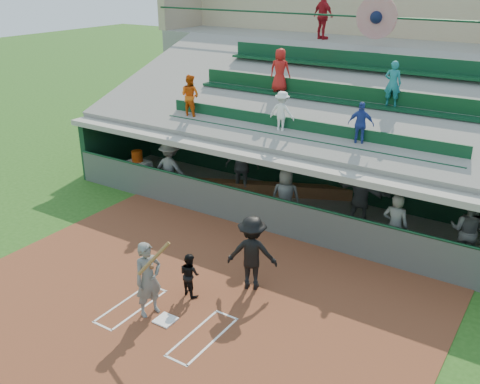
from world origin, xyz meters
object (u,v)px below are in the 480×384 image
Objects in this scene: home_plate at (165,320)px; batter_at_plate at (148,279)px; white_table at (139,171)px; water_cooler at (137,156)px; catcher at (190,274)px.

batter_at_plate reaches higher than home_plate.
batter_at_plate is at bearing -41.99° from white_table.
water_cooler reaches higher than white_table.
batter_at_plate reaches higher than catcher.
catcher is 1.31× the size of white_table.
water_cooler is at bearing -174.99° from white_table.
water_cooler reaches higher than catcher.
catcher is 7.85m from water_cooler.
home_plate is 0.99m from batter_at_plate.
water_cooler is (-5.86, 5.96, 0.04)m from batter_at_plate.
catcher is at bearing 99.19° from home_plate.
white_table is (-6.12, 4.87, -0.16)m from catcher.
home_plate is 1.10× the size of water_cooler.
catcher reaches higher than white_table.
white_table is 2.09× the size of water_cooler.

